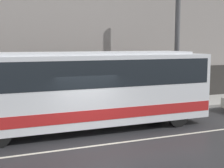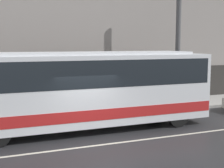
# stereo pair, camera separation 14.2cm
# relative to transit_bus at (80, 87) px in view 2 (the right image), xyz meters

# --- Properties ---
(ground_plane) EXTENTS (60.00, 60.00, 0.00)m
(ground_plane) POSITION_rel_transit_bus_xyz_m (-0.09, -2.28, -1.92)
(ground_plane) COLOR #262628
(sidewalk) EXTENTS (60.00, 3.12, 0.16)m
(sidewalk) POSITION_rel_transit_bus_xyz_m (-0.09, 3.28, -1.84)
(sidewalk) COLOR #A09E99
(sidewalk) RESTS_ON ground_plane
(building_facade) EXTENTS (60.00, 0.35, 9.05)m
(building_facade) POSITION_rel_transit_bus_xyz_m (-0.09, 4.98, 2.45)
(building_facade) COLOR gray
(building_facade) RESTS_ON ground_plane
(lane_stripe) EXTENTS (54.00, 0.14, 0.01)m
(lane_stripe) POSITION_rel_transit_bus_xyz_m (-0.09, -2.28, -1.91)
(lane_stripe) COLOR beige
(lane_stripe) RESTS_ON ground_plane
(transit_bus) EXTENTS (11.72, 2.54, 3.40)m
(transit_bus) POSITION_rel_transit_bus_xyz_m (0.00, 0.00, 0.00)
(transit_bus) COLOR silver
(transit_bus) RESTS_ON ground_plane
(utility_pole_near) EXTENTS (0.28, 0.28, 8.09)m
(utility_pole_near) POSITION_rel_transit_bus_xyz_m (6.49, 2.45, 2.29)
(utility_pole_near) COLOR #4C4C4F
(utility_pole_near) RESTS_ON sidewalk
(pedestrian_waiting) EXTENTS (0.36, 0.36, 1.65)m
(pedestrian_waiting) POSITION_rel_transit_bus_xyz_m (-1.41, 3.11, -0.99)
(pedestrian_waiting) COLOR navy
(pedestrian_waiting) RESTS_ON sidewalk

